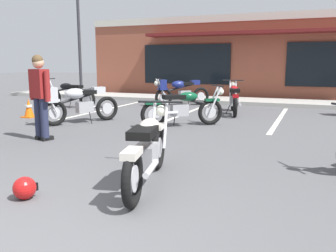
{
  "coord_description": "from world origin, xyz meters",
  "views": [
    {
      "loc": [
        2.23,
        -2.06,
        1.53
      ],
      "look_at": [
        0.14,
        3.11,
        0.55
      ],
      "focal_mm": 38.83,
      "sensor_mm": 36.0,
      "label": 1
    }
  ],
  "objects_px": {
    "motorcycle_orange_scrambler": "(69,94)",
    "person_in_black_shirt": "(40,92)",
    "traffic_cone": "(29,108)",
    "motorcycle_blue_standard": "(184,107)",
    "parking_lot_lamp_post": "(77,13)",
    "motorcycle_green_cafe_racer": "(180,91)",
    "motorcycle_foreground_classic": "(148,149)",
    "motorcycle_red_sportbike": "(234,98)",
    "motorcycle_silver_naked": "(77,103)",
    "helmet_on_pavement": "(25,188)"
  },
  "relations": [
    {
      "from": "parking_lot_lamp_post",
      "to": "helmet_on_pavement",
      "type": "bearing_deg",
      "value": -57.6
    },
    {
      "from": "motorcycle_foreground_classic",
      "to": "helmet_on_pavement",
      "type": "distance_m",
      "value": 1.49
    },
    {
      "from": "person_in_black_shirt",
      "to": "motorcycle_green_cafe_racer",
      "type": "bearing_deg",
      "value": 85.37
    },
    {
      "from": "motorcycle_foreground_classic",
      "to": "motorcycle_blue_standard",
      "type": "xyz_separation_m",
      "value": [
        -1.02,
        4.19,
        0.0
      ]
    },
    {
      "from": "motorcycle_red_sportbike",
      "to": "motorcycle_blue_standard",
      "type": "xyz_separation_m",
      "value": [
        -0.67,
        -2.64,
        0.0
      ]
    },
    {
      "from": "person_in_black_shirt",
      "to": "helmet_on_pavement",
      "type": "xyz_separation_m",
      "value": [
        2.0,
        -2.61,
        -0.82
      ]
    },
    {
      "from": "motorcycle_silver_naked",
      "to": "motorcycle_orange_scrambler",
      "type": "distance_m",
      "value": 3.52
    },
    {
      "from": "motorcycle_green_cafe_racer",
      "to": "motorcycle_red_sportbike",
      "type": "bearing_deg",
      "value": -30.06
    },
    {
      "from": "motorcycle_foreground_classic",
      "to": "motorcycle_red_sportbike",
      "type": "distance_m",
      "value": 6.84
    },
    {
      "from": "person_in_black_shirt",
      "to": "parking_lot_lamp_post",
      "type": "distance_m",
      "value": 8.53
    },
    {
      "from": "motorcycle_red_sportbike",
      "to": "traffic_cone",
      "type": "distance_m",
      "value": 5.95
    },
    {
      "from": "helmet_on_pavement",
      "to": "motorcycle_silver_naked",
      "type": "bearing_deg",
      "value": 119.37
    },
    {
      "from": "motorcycle_silver_naked",
      "to": "motorcycle_foreground_classic",
      "type": "bearing_deg",
      "value": -44.48
    },
    {
      "from": "motorcycle_foreground_classic",
      "to": "motorcycle_red_sportbike",
      "type": "xyz_separation_m",
      "value": [
        -0.35,
        6.83,
        0.0
      ]
    },
    {
      "from": "motorcycle_blue_standard",
      "to": "motorcycle_foreground_classic",
      "type": "bearing_deg",
      "value": -76.34
    },
    {
      "from": "motorcycle_foreground_classic",
      "to": "motorcycle_silver_naked",
      "type": "xyz_separation_m",
      "value": [
        -3.64,
        3.58,
        0.07
      ]
    },
    {
      "from": "traffic_cone",
      "to": "parking_lot_lamp_post",
      "type": "height_order",
      "value": "parking_lot_lamp_post"
    },
    {
      "from": "motorcycle_foreground_classic",
      "to": "motorcycle_orange_scrambler",
      "type": "bearing_deg",
      "value": 133.37
    },
    {
      "from": "motorcycle_green_cafe_racer",
      "to": "traffic_cone",
      "type": "bearing_deg",
      "value": -125.55
    },
    {
      "from": "motorcycle_silver_naked",
      "to": "person_in_black_shirt",
      "type": "xyz_separation_m",
      "value": [
        0.55,
        -1.94,
        0.42
      ]
    },
    {
      "from": "motorcycle_green_cafe_racer",
      "to": "motorcycle_orange_scrambler",
      "type": "xyz_separation_m",
      "value": [
        -3.35,
        -1.85,
        -0.07
      ]
    },
    {
      "from": "motorcycle_foreground_classic",
      "to": "person_in_black_shirt",
      "type": "bearing_deg",
      "value": 152.08
    },
    {
      "from": "helmet_on_pavement",
      "to": "traffic_cone",
      "type": "relative_size",
      "value": 0.49
    },
    {
      "from": "motorcycle_red_sportbike",
      "to": "parking_lot_lamp_post",
      "type": "bearing_deg",
      "value": 165.0
    },
    {
      "from": "motorcycle_foreground_classic",
      "to": "traffic_cone",
      "type": "distance_m",
      "value": 6.8
    },
    {
      "from": "motorcycle_foreground_classic",
      "to": "motorcycle_blue_standard",
      "type": "distance_m",
      "value": 4.31
    },
    {
      "from": "parking_lot_lamp_post",
      "to": "person_in_black_shirt",
      "type": "bearing_deg",
      "value": -59.69
    },
    {
      "from": "motorcycle_green_cafe_racer",
      "to": "person_in_black_shirt",
      "type": "distance_m",
      "value": 6.51
    },
    {
      "from": "motorcycle_orange_scrambler",
      "to": "person_in_black_shirt",
      "type": "bearing_deg",
      "value": -58.57
    },
    {
      "from": "motorcycle_foreground_classic",
      "to": "person_in_black_shirt",
      "type": "relative_size",
      "value": 1.24
    },
    {
      "from": "motorcycle_silver_naked",
      "to": "motorcycle_green_cafe_racer",
      "type": "relative_size",
      "value": 1.12
    },
    {
      "from": "motorcycle_blue_standard",
      "to": "motorcycle_orange_scrambler",
      "type": "bearing_deg",
      "value": 157.04
    },
    {
      "from": "motorcycle_foreground_classic",
      "to": "motorcycle_orange_scrambler",
      "type": "distance_m",
      "value": 8.61
    },
    {
      "from": "parking_lot_lamp_post",
      "to": "motorcycle_green_cafe_racer",
      "type": "bearing_deg",
      "value": -6.81
    },
    {
      "from": "motorcycle_red_sportbike",
      "to": "motorcycle_orange_scrambler",
      "type": "height_order",
      "value": "same"
    },
    {
      "from": "traffic_cone",
      "to": "motorcycle_green_cafe_racer",
      "type": "bearing_deg",
      "value": 54.45
    },
    {
      "from": "motorcycle_green_cafe_racer",
      "to": "motorcycle_orange_scrambler",
      "type": "relative_size",
      "value": 0.8
    },
    {
      "from": "parking_lot_lamp_post",
      "to": "motorcycle_foreground_classic",
      "type": "bearing_deg",
      "value": -50.28
    },
    {
      "from": "motorcycle_foreground_classic",
      "to": "motorcycle_red_sportbike",
      "type": "relative_size",
      "value": 1.01
    },
    {
      "from": "motorcycle_silver_naked",
      "to": "motorcycle_green_cafe_racer",
      "type": "xyz_separation_m",
      "value": [
        1.08,
        4.53,
        0.0
      ]
    },
    {
      "from": "motorcycle_orange_scrambler",
      "to": "traffic_cone",
      "type": "relative_size",
      "value": 3.98
    },
    {
      "from": "traffic_cone",
      "to": "parking_lot_lamp_post",
      "type": "relative_size",
      "value": 0.1
    },
    {
      "from": "traffic_cone",
      "to": "motorcycle_orange_scrambler",
      "type": "bearing_deg",
      "value": 98.95
    },
    {
      "from": "motorcycle_blue_standard",
      "to": "helmet_on_pavement",
      "type": "xyz_separation_m",
      "value": [
        -0.07,
        -5.15,
        -0.33
      ]
    },
    {
      "from": "parking_lot_lamp_post",
      "to": "motorcycle_blue_standard",
      "type": "bearing_deg",
      "value": -35.92
    },
    {
      "from": "motorcycle_foreground_classic",
      "to": "motorcycle_red_sportbike",
      "type": "bearing_deg",
      "value": 92.94
    },
    {
      "from": "motorcycle_orange_scrambler",
      "to": "parking_lot_lamp_post",
      "type": "relative_size",
      "value": 0.38
    },
    {
      "from": "traffic_cone",
      "to": "motorcycle_blue_standard",
      "type": "bearing_deg",
      "value": 3.19
    },
    {
      "from": "motorcycle_blue_standard",
      "to": "motorcycle_silver_naked",
      "type": "bearing_deg",
      "value": -166.92
    },
    {
      "from": "motorcycle_orange_scrambler",
      "to": "person_in_black_shirt",
      "type": "distance_m",
      "value": 5.44
    }
  ]
}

